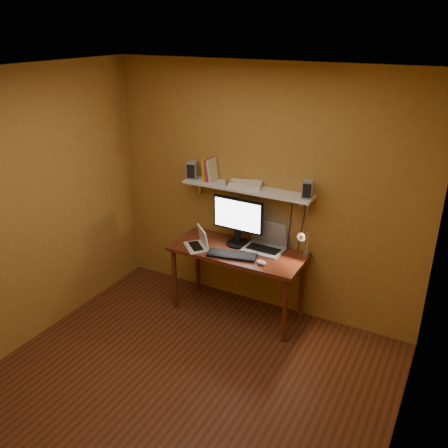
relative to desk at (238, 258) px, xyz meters
The scene contains 14 objects.
room 1.43m from the desk, 84.79° to the right, with size 3.44×3.24×2.64m.
desk is the anchor object (origin of this frame).
wall_shelf 0.72m from the desk, 90.00° to the left, with size 1.40×0.25×0.21m.
monitor 0.40m from the desk, 117.28° to the left, with size 0.57×0.25×0.51m.
laptop 0.33m from the desk, 34.55° to the left, with size 0.41×0.30×0.30m.
netbook 0.43m from the desk, 161.15° to the right, with size 0.34×0.34×0.21m.
keyboard 0.18m from the desk, 86.08° to the right, with size 0.49×0.16×0.03m, color black.
mouse 0.39m from the desk, 25.42° to the right, with size 0.11×0.07×0.04m, color white.
desk_lamp 0.73m from the desk, 10.81° to the left, with size 0.09×0.23×0.38m.
speaker_left 1.04m from the desk, 164.50° to the left, with size 0.11×0.11×0.19m, color gray.
speaker_right 1.04m from the desk, 15.98° to the left, with size 0.10×0.10×0.18m, color gray.
books 0.97m from the desk, 153.99° to the left, with size 0.12×0.16×0.24m.
shelf_camera 0.77m from the desk, 141.74° to the left, with size 0.10×0.06×0.06m.
router 0.76m from the desk, 95.22° to the left, with size 0.32×0.22×0.05m, color white.
Camera 1 is at (1.85, -2.64, 2.92)m, focal length 38.00 mm.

